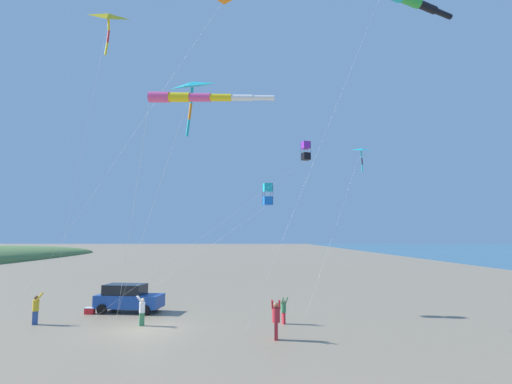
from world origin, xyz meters
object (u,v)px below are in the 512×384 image
object	(u,v)px
parked_car	(128,298)
person_adult_flyer	(276,317)
kite_delta_long_streamer_left	(192,86)
kite_box_checkered_midright	(268,194)
kite_delta_green_low_center	(361,151)
cooler_box	(90,311)
kite_windsock_yellow_midlevel	(193,98)
person_child_green_jacket	(284,309)
kite_delta_striped_overhead	(108,17)
kite_box_red_high_left	(305,151)
person_child_grey_jacket	(36,307)
person_bystander_far	(142,309)

from	to	relation	value
parked_car	person_adult_flyer	distance (m)	12.03
kite_delta_long_streamer_left	kite_box_checkered_midright	size ratio (longest dim) A/B	1.19
kite_delta_long_streamer_left	kite_delta_green_low_center	world-z (taller)	kite_delta_long_streamer_left
cooler_box	parked_car	bearing A→B (deg)	-165.46
kite_windsock_yellow_midlevel	kite_box_checkered_midright	world-z (taller)	kite_windsock_yellow_midlevel
kite_box_checkered_midright	person_child_green_jacket	bearing A→B (deg)	102.03
kite_box_checkered_midright	kite_delta_striped_overhead	bearing A→B (deg)	7.46
kite_box_red_high_left	cooler_box	bearing A→B (deg)	2.77
person_child_grey_jacket	kite_delta_striped_overhead	size ratio (longest dim) A/B	0.09
cooler_box	kite_delta_long_streamer_left	world-z (taller)	kite_delta_long_streamer_left
kite_windsock_yellow_midlevel	kite_delta_green_low_center	distance (m)	16.60
person_child_green_jacket	person_bystander_far	xyz separation A→B (m)	(8.12, 0.54, 0.07)
kite_windsock_yellow_midlevel	kite_delta_green_low_center	xyz separation A→B (m)	(-10.01, -13.21, 0.79)
parked_car	kite_windsock_yellow_midlevel	world-z (taller)	kite_windsock_yellow_midlevel
kite_windsock_yellow_midlevel	person_bystander_far	bearing A→B (deg)	-63.09
kite_windsock_yellow_midlevel	kite_box_checkered_midright	xyz separation A→B (m)	(-3.19, -12.50, -2.47)
parked_car	kite_delta_long_streamer_left	bearing A→B (deg)	121.09
kite_box_checkered_midright	kite_delta_green_low_center	xyz separation A→B (m)	(-6.82, -0.71, 3.26)
kite_delta_striped_overhead	kite_box_red_high_left	world-z (taller)	kite_delta_striped_overhead
person_bystander_far	kite_windsock_yellow_midlevel	size ratio (longest dim) A/B	0.16
parked_car	person_child_grey_jacket	distance (m)	5.62
person_child_grey_jacket	person_adult_flyer	bearing A→B (deg)	166.40
parked_car	cooler_box	size ratio (longest dim) A/B	7.17
person_child_green_jacket	kite_box_checkered_midright	size ratio (longest dim) A/B	0.15
cooler_box	kite_delta_green_low_center	size ratio (longest dim) A/B	0.05
parked_car	kite_box_red_high_left	world-z (taller)	kite_box_red_high_left
parked_car	person_bystander_far	xyz separation A→B (m)	(-2.12, 4.08, -0.04)
parked_car	cooler_box	bearing A→B (deg)	14.54
person_adult_flyer	kite_box_red_high_left	xyz separation A→B (m)	(-2.43, -7.25, 9.95)
person_adult_flyer	kite_delta_striped_overhead	size ratio (longest dim) A/B	0.09
person_bystander_far	kite_windsock_yellow_midlevel	world-z (taller)	kite_windsock_yellow_midlevel
person_adult_flyer	kite_windsock_yellow_midlevel	size ratio (longest dim) A/B	0.18
parked_car	kite_delta_striped_overhead	distance (m)	19.55
cooler_box	kite_delta_green_low_center	xyz separation A→B (m)	(-18.56, -1.64, 11.05)
kite_delta_striped_overhead	person_child_grey_jacket	bearing A→B (deg)	48.82
cooler_box	person_adult_flyer	distance (m)	13.68
parked_car	kite_delta_green_low_center	size ratio (longest dim) A/B	0.39
person_bystander_far	person_child_green_jacket	bearing A→B (deg)	-176.16
person_child_grey_jacket	kite_box_red_high_left	distance (m)	19.46
person_bystander_far	kite_delta_green_low_center	distance (m)	18.24
person_adult_flyer	kite_box_red_high_left	size ratio (longest dim) A/B	0.14
parked_car	kite_delta_long_streamer_left	xyz separation A→B (m)	(-5.68, 9.41, 11.08)
parked_car	kite_box_red_high_left	size ratio (longest dim) A/B	0.32
kite_box_checkered_midright	kite_box_red_high_left	world-z (taller)	kite_box_red_high_left
person_child_green_jacket	kite_delta_striped_overhead	world-z (taller)	kite_delta_striped_overhead
kite_box_red_high_left	kite_delta_striped_overhead	bearing A→B (deg)	5.09
person_adult_flyer	person_bystander_far	size ratio (longest dim) A/B	1.17
cooler_box	person_bystander_far	xyz separation A→B (m)	(-4.44, 3.48, 0.71)
kite_delta_long_streamer_left	person_child_green_jacket	bearing A→B (deg)	-127.89
kite_box_checkered_midright	kite_delta_green_low_center	distance (m)	7.59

